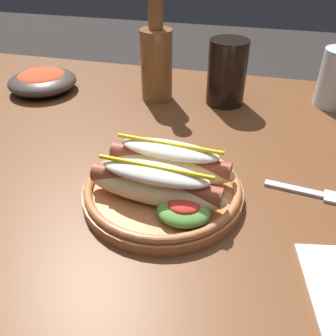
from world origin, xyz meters
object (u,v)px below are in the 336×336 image
(glass_bottle, at_px, (156,60))
(soda_cup, at_px, (227,73))
(fork, at_px, (314,193))
(side_bowl, at_px, (42,80))
(hot_dog_plate, at_px, (164,183))

(glass_bottle, bearing_deg, soda_cup, 5.57)
(fork, height_order, side_bowl, side_bowl)
(soda_cup, relative_size, glass_bottle, 0.57)
(fork, bearing_deg, hot_dog_plate, -156.73)
(hot_dog_plate, xyz_separation_m, glass_bottle, (-0.10, 0.33, 0.06))
(soda_cup, bearing_deg, glass_bottle, -174.43)
(soda_cup, distance_m, glass_bottle, 0.15)
(hot_dog_plate, height_order, side_bowl, hot_dog_plate)
(fork, distance_m, side_bowl, 0.64)
(fork, relative_size, side_bowl, 0.79)
(fork, bearing_deg, soda_cup, 127.56)
(fork, relative_size, glass_bottle, 0.52)
(fork, xyz_separation_m, side_bowl, (-0.58, 0.25, 0.02))
(hot_dog_plate, bearing_deg, fork, 15.90)
(side_bowl, bearing_deg, glass_bottle, 5.29)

